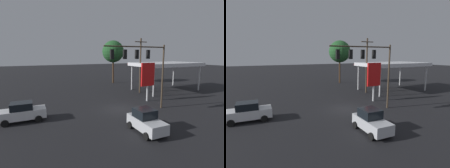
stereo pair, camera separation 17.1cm
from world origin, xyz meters
TOP-DOWN VIEW (x-y plane):
  - ground_plane at (0.00, 0.00)m, footprint 200.00×200.00m
  - traffic_signal_assembly at (-1.89, 1.80)m, footprint 7.92×0.43m
  - utility_pole at (-7.87, -6.78)m, footprint 2.40×0.26m
  - gas_station_canopy at (-13.39, -6.48)m, footprint 11.90×7.46m
  - price_sign at (-5.45, -1.62)m, footprint 2.19×0.27m
  - sedan_far at (10.52, -1.00)m, footprint 4.45×2.16m
  - hatchback_crossing at (1.03, 6.46)m, footprint 2.07×3.86m
  - street_tree at (-8.65, -18.49)m, footprint 5.01×5.01m

SIDE VIEW (x-z plane):
  - ground_plane at x=0.00m, z-range 0.00..0.00m
  - hatchback_crossing at x=1.03m, z-range -0.04..1.93m
  - sedan_far at x=10.52m, z-range -0.01..1.92m
  - price_sign at x=-5.45m, z-range 0.94..6.40m
  - gas_station_canopy at x=-13.39m, z-range 2.22..7.37m
  - utility_pole at x=-7.87m, z-range 0.28..9.58m
  - traffic_signal_assembly at x=-1.89m, z-range 2.02..9.74m
  - street_tree at x=-8.65m, z-range 2.38..12.19m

